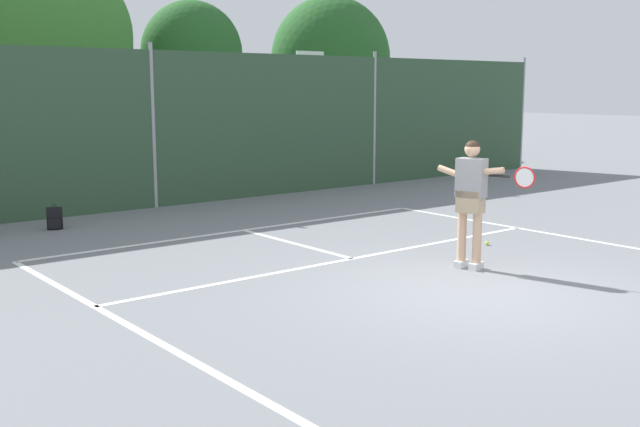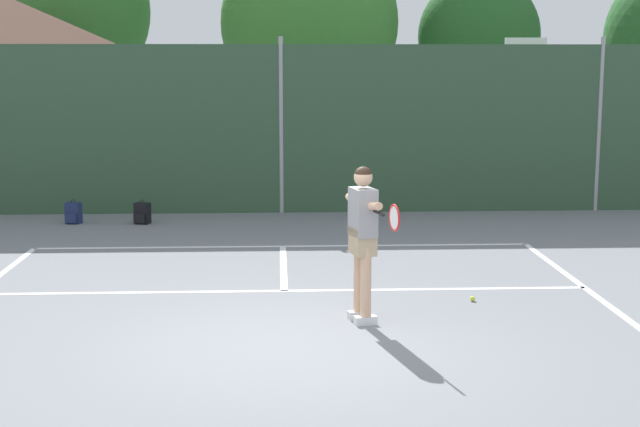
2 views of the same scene
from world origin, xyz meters
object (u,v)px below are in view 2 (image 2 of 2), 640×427
backpack_navy (73,214)px  backpack_black (142,214)px  tennis_player (363,230)px  basketball_hoop (523,96)px  tennis_ball (473,299)px

backpack_navy → backpack_black: (1.31, -0.09, 0.00)m
tennis_player → backpack_black: bearing=117.6°
basketball_hoop → backpack_black: (-7.90, -2.42, -2.12)m
tennis_player → backpack_black: (-3.58, 6.85, -0.92)m
tennis_player → tennis_ball: tennis_player is taller
basketball_hoop → backpack_black: size_ratio=7.67×
basketball_hoop → tennis_player: basketball_hoop is taller
tennis_ball → backpack_navy: 8.80m
backpack_black → tennis_ball: bearing=-49.6°
tennis_ball → backpack_black: size_ratio=0.14×
tennis_player → backpack_black: 7.78m
tennis_ball → basketball_hoop: bearing=71.4°
backpack_black → basketball_hoop: bearing=17.0°
backpack_navy → tennis_player: bearing=-54.8°
backpack_black → tennis_player: bearing=-62.4°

